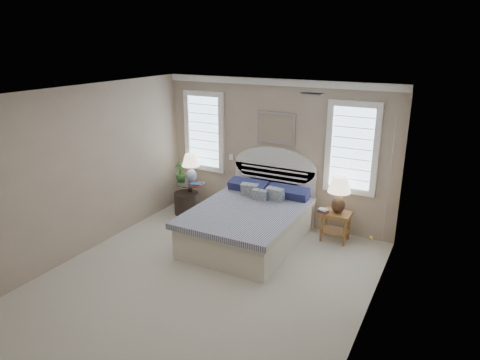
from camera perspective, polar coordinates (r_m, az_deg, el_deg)
name	(u,v)px	position (r m, az deg, el deg)	size (l,w,h in m)	color
floor	(206,280)	(6.46, -4.52, -13.10)	(4.50, 5.00, 0.01)	beige
ceiling	(201,94)	(5.56, -5.22, 11.40)	(4.50, 5.00, 0.01)	white
wall_back	(276,153)	(7.99, 4.83, 3.67)	(4.50, 0.02, 2.70)	tan
wall_left	(85,171)	(7.29, -19.95, 1.16)	(0.02, 5.00, 2.70)	tan
wall_right	(371,225)	(5.10, 17.11, -5.77)	(0.02, 5.00, 2.70)	tan
crown_molding	(277,82)	(7.73, 4.97, 12.89)	(4.50, 0.08, 0.12)	white
hvac_vent	(312,94)	(5.76, 9.56, 11.27)	(0.30, 0.20, 0.02)	#B2B2B2
switch_plate	(231,157)	(8.43, -1.19, 3.10)	(0.08, 0.01, 0.12)	white
window_left	(205,132)	(8.62, -4.74, 6.46)	(0.90, 0.06, 1.60)	#ADC8DC
window_right	(352,148)	(7.50, 14.72, 4.11)	(0.90, 0.06, 1.60)	#ADC8DC
painting	(276,128)	(7.85, 4.81, 6.92)	(0.74, 0.04, 0.58)	silver
closet_door	(387,203)	(6.26, 19.00, -2.92)	(0.02, 1.80, 2.40)	white
bed	(251,220)	(7.41, 1.44, -5.37)	(1.72, 2.28, 1.47)	beige
side_table_left	(191,194)	(8.67, -6.61, -1.90)	(0.56, 0.56, 0.63)	black
nightstand_right	(336,220)	(7.60, 12.66, -5.23)	(0.50, 0.40, 0.53)	#9E6834
floor_pot	(187,203)	(8.67, -7.14, -3.08)	(0.48, 0.48, 0.44)	black
lamp_left	(191,165)	(8.55, -6.56, 2.01)	(0.43, 0.43, 0.58)	silver
lamp_right	(339,191)	(7.41, 13.08, -1.42)	(0.46, 0.46, 0.64)	black
potted_plant	(180,172)	(8.65, -7.94, 1.07)	(0.22, 0.22, 0.39)	#2E7535
books_left	(195,185)	(8.37, -5.99, -0.64)	(0.24, 0.21, 0.06)	#A03128
books_right	(323,211)	(7.46, 11.01, -4.06)	(0.21, 0.18, 0.07)	#A03128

